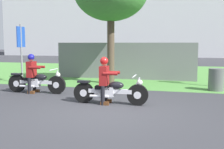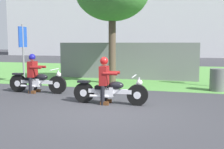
{
  "view_description": "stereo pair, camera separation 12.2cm",
  "coord_description": "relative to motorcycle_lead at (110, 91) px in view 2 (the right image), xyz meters",
  "views": [
    {
      "loc": [
        2.1,
        -6.81,
        1.78
      ],
      "look_at": [
        -0.06,
        1.14,
        0.85
      ],
      "focal_mm": 44.79,
      "sensor_mm": 36.0,
      "label": 1
    },
    {
      "loc": [
        2.22,
        -6.78,
        1.78
      ],
      "look_at": [
        -0.06,
        1.14,
        0.85
      ],
      "focal_mm": 44.79,
      "sensor_mm": 36.0,
      "label": 2
    }
  ],
  "objects": [
    {
      "name": "stadium_facade",
      "position": [
        0.91,
        32.02,
        6.48
      ],
      "size": [
        50.07,
        8.0,
        13.73
      ],
      "primitive_type": "cube",
      "color": "silver",
      "rests_on": "ground"
    },
    {
      "name": "rider_lead",
      "position": [
        -0.17,
        -0.0,
        0.43
      ],
      "size": [
        0.56,
        0.48,
        1.38
      ],
      "rotation": [
        0.0,
        0.0,
        0.04
      ],
      "color": "black",
      "rests_on": "ground"
    },
    {
      "name": "fence_segment",
      "position": [
        -0.9,
        5.66,
        0.52
      ],
      "size": [
        7.0,
        0.06,
        1.8
      ],
      "primitive_type": "cube",
      "color": "slate",
      "rests_on": "ground"
    },
    {
      "name": "motorcycle_follow",
      "position": [
        -3.03,
        1.06,
        0.01
      ],
      "size": [
        2.19,
        0.66,
        0.88
      ],
      "rotation": [
        0.0,
        0.0,
        0.04
      ],
      "color": "black",
      "rests_on": "ground"
    },
    {
      "name": "trash_can",
      "position": [
        3.2,
        3.27,
        0.04
      ],
      "size": [
        0.56,
        0.56,
        0.83
      ],
      "primitive_type": "cylinder",
      "color": "#595E5B",
      "rests_on": "ground"
    },
    {
      "name": "ground",
      "position": [
        0.05,
        -0.94,
        -0.38
      ],
      "size": [
        120.0,
        120.0,
        0.0
      ],
      "primitive_type": "plane",
      "color": "#38383D"
    },
    {
      "name": "rider_follow",
      "position": [
        -3.2,
        1.05,
        0.44
      ],
      "size": [
        0.56,
        0.48,
        1.4
      ],
      "rotation": [
        0.0,
        0.0,
        0.04
      ],
      "color": "black",
      "rests_on": "ground"
    },
    {
      "name": "motorcycle_lead",
      "position": [
        0.0,
        0.0,
        0.0
      ],
      "size": [
        2.22,
        0.66,
        0.86
      ],
      "rotation": [
        0.0,
        0.0,
        0.04
      ],
      "color": "black",
      "rests_on": "ground"
    },
    {
      "name": "sign_banner",
      "position": [
        -4.97,
        3.14,
        1.34
      ],
      "size": [
        0.08,
        0.6,
        2.6
      ],
      "color": "gray",
      "rests_on": "ground"
    },
    {
      "name": "grass_verge",
      "position": [
        0.05,
        8.63,
        -0.38
      ],
      "size": [
        60.0,
        12.0,
        0.01
      ],
      "primitive_type": "cube",
      "color": "#549342",
      "rests_on": "ground"
    }
  ]
}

